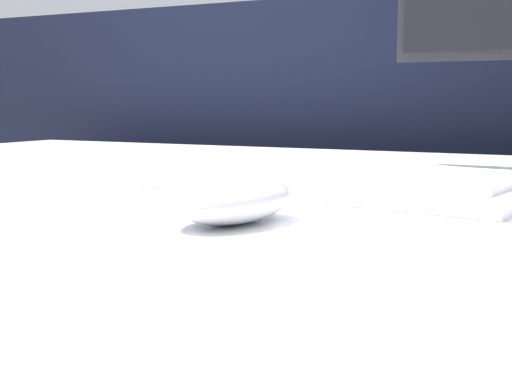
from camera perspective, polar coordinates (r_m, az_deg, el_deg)
partition_panel at (r=1.34m, az=18.14°, el=-6.74°), size 5.00×0.03×1.02m
computer_mouse_near at (r=0.49m, az=-1.72°, el=-0.62°), size 0.08×0.12×0.03m
keyboard at (r=0.66m, az=5.85°, el=0.98°), size 0.38×0.20×0.02m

